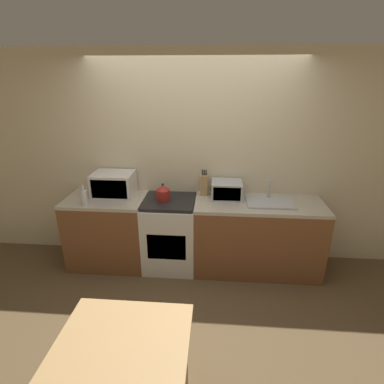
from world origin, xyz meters
name	(u,v)px	position (x,y,z in m)	size (l,w,h in m)	color
ground_plane	(188,298)	(0.00, 0.00, 0.00)	(16.00, 16.00, 0.00)	brown
wall_back	(195,161)	(0.00, 0.98, 1.30)	(10.00, 0.06, 2.60)	beige
counter_left_run	(109,231)	(-1.07, 0.64, 0.45)	(0.95, 0.62, 0.90)	brown
counter_right_run	(257,236)	(0.79, 0.64, 0.45)	(1.51, 0.62, 0.90)	brown
stove_range	(170,233)	(-0.28, 0.64, 0.45)	(0.63, 0.62, 0.90)	silver
kettle	(163,193)	(-0.35, 0.64, 0.99)	(0.17, 0.17, 0.21)	maroon
microwave	(114,184)	(-0.98, 0.74, 1.04)	(0.49, 0.37, 0.29)	silver
bottle	(84,197)	(-1.23, 0.43, 0.99)	(0.07, 0.07, 0.24)	silver
knife_block	(204,185)	(0.13, 0.85, 1.03)	(0.09, 0.09, 0.32)	tan
toaster_oven	(227,190)	(0.40, 0.77, 1.00)	(0.36, 0.31, 0.21)	#ADAFB5
sink_basin	(270,202)	(0.91, 0.64, 0.91)	(0.54, 0.37, 0.24)	#ADAFB5
dining_table	(123,353)	(-0.29, -1.27, 0.64)	(0.84, 0.72, 0.74)	tan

